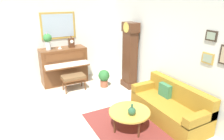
# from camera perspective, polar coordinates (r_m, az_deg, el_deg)

# --- Properties ---
(ground_plane) EXTENTS (6.40, 6.00, 0.10)m
(ground_plane) POSITION_cam_1_polar(r_m,az_deg,el_deg) (5.08, -10.22, -13.47)
(ground_plane) COLOR beige
(wall_left) EXTENTS (0.13, 4.90, 2.80)m
(wall_left) POSITION_cam_1_polar(r_m,az_deg,el_deg) (6.94, -17.71, 7.96)
(wall_left) COLOR silver
(wall_left) RESTS_ON ground_plane
(wall_back) EXTENTS (5.30, 0.13, 2.80)m
(wall_back) POSITION_cam_1_polar(r_m,az_deg,el_deg) (5.60, 12.93, 5.71)
(wall_back) COLOR silver
(wall_back) RESTS_ON ground_plane
(area_rug) EXTENTS (2.10, 1.50, 0.01)m
(area_rug) POSITION_cam_1_polar(r_m,az_deg,el_deg) (4.65, 5.28, -15.91)
(area_rug) COLOR maroon
(area_rug) RESTS_ON ground_plane
(piano) EXTENTS (0.87, 1.44, 1.17)m
(piano) POSITION_cam_1_polar(r_m,az_deg,el_deg) (6.87, -13.25, 1.20)
(piano) COLOR brown
(piano) RESTS_ON ground_plane
(piano_bench) EXTENTS (0.42, 0.70, 0.48)m
(piano_bench) POSITION_cam_1_polar(r_m,az_deg,el_deg) (6.30, -10.67, -2.12)
(piano_bench) COLOR brown
(piano_bench) RESTS_ON ground_plane
(grandfather_clock) EXTENTS (0.52, 0.34, 2.03)m
(grandfather_clock) POSITION_cam_1_polar(r_m,az_deg,el_deg) (6.30, 4.97, 3.53)
(grandfather_clock) COLOR #4C2B19
(grandfather_clock) RESTS_ON ground_plane
(couch) EXTENTS (1.90, 0.80, 0.84)m
(couch) POSITION_cam_1_polar(r_m,az_deg,el_deg) (5.00, 15.88, -9.70)
(couch) COLOR olive
(couch) RESTS_ON ground_plane
(coffee_table) EXTENTS (0.88, 0.88, 0.42)m
(coffee_table) POSITION_cam_1_polar(r_m,az_deg,el_deg) (4.46, 4.89, -11.60)
(coffee_table) COLOR gold
(coffee_table) RESTS_ON ground_plane
(mantel_clock) EXTENTS (0.13, 0.18, 0.38)m
(mantel_clock) POSITION_cam_1_polar(r_m,az_deg,el_deg) (6.75, -11.29, 7.65)
(mantel_clock) COLOR #4C2B19
(mantel_clock) RESTS_ON piano
(flower_vase) EXTENTS (0.26, 0.26, 0.58)m
(flower_vase) POSITION_cam_1_polar(r_m,az_deg,el_deg) (6.56, -17.51, 8.06)
(flower_vase) COLOR silver
(flower_vase) RESTS_ON piano
(teacup) EXTENTS (0.12, 0.12, 0.06)m
(teacup) POSITION_cam_1_polar(r_m,az_deg,el_deg) (6.65, -14.32, 5.94)
(teacup) COLOR white
(teacup) RESTS_ON piano
(green_jug) EXTENTS (0.17, 0.17, 0.24)m
(green_jug) POSITION_cam_1_polar(r_m,az_deg,el_deg) (4.27, 5.55, -11.29)
(green_jug) COLOR #234C33
(green_jug) RESTS_ON coffee_table
(potted_plant) EXTENTS (0.36, 0.36, 0.56)m
(potted_plant) POSITION_cam_1_polar(r_m,az_deg,el_deg) (6.46, -2.24, -2.01)
(potted_plant) COLOR #935138
(potted_plant) RESTS_ON ground_plane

